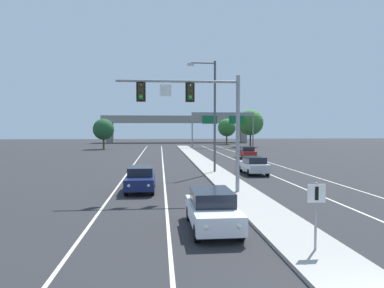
% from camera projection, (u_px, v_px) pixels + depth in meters
% --- Properties ---
extents(median_island, '(2.40, 110.00, 0.15)m').
position_uv_depth(median_island, '(230.00, 184.00, 25.29)').
color(median_island, '#9E9B93').
rests_on(median_island, ground).
extents(lane_stripe_oncoming_center, '(0.14, 100.00, 0.01)m').
position_uv_depth(lane_stripe_oncoming_center, '(164.00, 174.00, 31.83)').
color(lane_stripe_oncoming_center, silver).
rests_on(lane_stripe_oncoming_center, ground).
extents(lane_stripe_receding_center, '(0.14, 100.00, 0.01)m').
position_uv_depth(lane_stripe_receding_center, '(265.00, 172.00, 32.68)').
color(lane_stripe_receding_center, silver).
rests_on(lane_stripe_receding_center, ground).
extents(edge_stripe_left, '(0.14, 100.00, 0.01)m').
position_uv_depth(edge_stripe_left, '(127.00, 174.00, 31.54)').
color(edge_stripe_left, silver).
rests_on(edge_stripe_left, ground).
extents(edge_stripe_right, '(0.14, 100.00, 0.01)m').
position_uv_depth(edge_stripe_right, '(300.00, 172.00, 32.98)').
color(edge_stripe_right, silver).
rests_on(edge_stripe_right, ground).
extents(overhead_signal_mast, '(7.55, 0.44, 7.20)m').
position_uv_depth(overhead_signal_mast, '(199.00, 108.00, 21.55)').
color(overhead_signal_mast, gray).
rests_on(overhead_signal_mast, median_island).
extents(median_sign_post, '(0.60, 0.10, 2.20)m').
position_uv_depth(median_sign_post, '(316.00, 206.00, 11.39)').
color(median_sign_post, gray).
rests_on(median_sign_post, median_island).
extents(street_lamp_median, '(2.58, 0.28, 10.00)m').
position_uv_depth(street_lamp_median, '(212.00, 110.00, 31.86)').
color(street_lamp_median, '#4C4C51').
rests_on(street_lamp_median, median_island).
extents(car_oncoming_white, '(1.86, 4.49, 1.58)m').
position_uv_depth(car_oncoming_white, '(212.00, 209.00, 14.29)').
color(car_oncoming_white, silver).
rests_on(car_oncoming_white, ground).
extents(car_oncoming_navy, '(1.83, 4.47, 1.58)m').
position_uv_depth(car_oncoming_navy, '(141.00, 179.00, 23.00)').
color(car_oncoming_navy, '#141E4C').
rests_on(car_oncoming_navy, ground).
extents(car_receding_silver, '(1.86, 4.49, 1.58)m').
position_uv_depth(car_receding_silver, '(254.00, 165.00, 31.50)').
color(car_receding_silver, '#B7B7BC').
rests_on(car_receding_silver, ground).
extents(car_receding_red, '(1.91, 4.51, 1.58)m').
position_uv_depth(car_receding_red, '(246.00, 152.00, 48.09)').
color(car_receding_red, maroon).
rests_on(car_receding_red, ground).
extents(highway_sign_gantry, '(13.28, 0.42, 7.50)m').
position_uv_depth(highway_sign_gantry, '(223.00, 118.00, 74.20)').
color(highway_sign_gantry, gray).
rests_on(highway_sign_gantry, ground).
extents(overpass_bridge, '(42.40, 6.40, 7.65)m').
position_uv_depth(overpass_bridge, '(178.00, 122.00, 101.14)').
color(overpass_bridge, gray).
rests_on(overpass_bridge, ground).
extents(tree_far_right_a, '(4.54, 4.54, 6.57)m').
position_uv_depth(tree_far_right_a, '(227.00, 128.00, 89.83)').
color(tree_far_right_a, '#4C3823').
rests_on(tree_far_right_a, ground).
extents(tree_far_right_c, '(5.68, 5.68, 8.22)m').
position_uv_depth(tree_far_right_c, '(250.00, 123.00, 78.08)').
color(tree_far_right_c, '#4C3823').
rests_on(tree_far_right_c, ground).
extents(tree_far_left_b, '(4.13, 4.13, 5.97)m').
position_uv_depth(tree_far_left_b, '(104.00, 129.00, 69.03)').
color(tree_far_left_b, '#4C3823').
rests_on(tree_far_left_b, ground).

